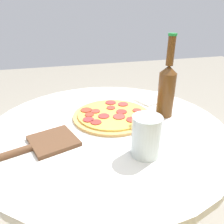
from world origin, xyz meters
The scene contains 6 objects.
table centered at (0.00, 0.00, 0.54)m, with size 0.80×0.80×0.73m.
pizza centered at (-0.03, -0.06, 0.74)m, with size 0.28×0.28×0.02m.
beer_bottle centered at (-0.23, -0.02, 0.84)m, with size 0.06×0.06×0.29m.
pizza_paddle centered at (0.22, 0.07, 0.74)m, with size 0.30×0.16×0.02m.
drinking_glass centered at (-0.06, 0.18, 0.79)m, with size 0.08×0.08×0.11m.
napkin centered at (-0.26, -0.17, 0.73)m, with size 0.18×0.14×0.01m.
Camera 1 is at (0.15, 0.63, 1.09)m, focal length 35.00 mm.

